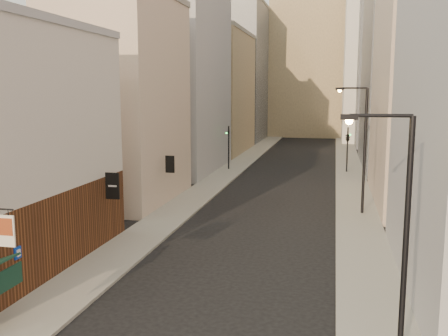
% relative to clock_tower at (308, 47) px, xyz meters
% --- Properties ---
extents(sidewalk_left, '(3.00, 140.00, 0.15)m').
position_rel_clock_tower_xyz_m(sidewalk_left, '(-5.50, -37.00, -17.56)').
color(sidewalk_left, gray).
rests_on(sidewalk_left, ground).
extents(sidewalk_right, '(3.00, 140.00, 0.15)m').
position_rel_clock_tower_xyz_m(sidewalk_right, '(7.50, -37.00, -17.56)').
color(sidewalk_right, gray).
rests_on(sidewalk_right, ground).
extents(left_bldg_beige, '(8.00, 12.00, 16.00)m').
position_rel_clock_tower_xyz_m(left_bldg_beige, '(-11.00, -66.00, -9.63)').
color(left_bldg_beige, '#C0AA96').
rests_on(left_bldg_beige, ground).
extents(left_bldg_grey, '(8.00, 16.00, 20.00)m').
position_rel_clock_tower_xyz_m(left_bldg_grey, '(-11.00, -50.00, -7.63)').
color(left_bldg_grey, '#A1A1A6').
rests_on(left_bldg_grey, ground).
extents(left_bldg_tan, '(8.00, 18.00, 17.00)m').
position_rel_clock_tower_xyz_m(left_bldg_tan, '(-11.00, -32.00, -9.13)').
color(left_bldg_tan, '#8E7B5C').
rests_on(left_bldg_tan, ground).
extents(left_bldg_wingrid, '(8.00, 20.00, 24.00)m').
position_rel_clock_tower_xyz_m(left_bldg_wingrid, '(-11.00, -12.00, -5.63)').
color(left_bldg_wingrid, gray).
rests_on(left_bldg_wingrid, ground).
extents(right_bldg_beige, '(8.00, 16.00, 20.00)m').
position_rel_clock_tower_xyz_m(right_bldg_beige, '(13.00, -62.00, -7.63)').
color(right_bldg_beige, '#C0AA96').
rests_on(right_bldg_beige, ground).
extents(right_bldg_wingrid, '(8.00, 20.00, 26.00)m').
position_rel_clock_tower_xyz_m(right_bldg_wingrid, '(13.00, -42.00, -4.63)').
color(right_bldg_wingrid, gray).
rests_on(right_bldg_wingrid, ground).
extents(clock_tower, '(14.00, 14.00, 44.90)m').
position_rel_clock_tower_xyz_m(clock_tower, '(0.00, 0.00, 0.00)').
color(clock_tower, '#8E7B5C').
rests_on(clock_tower, ground).
extents(white_tower, '(8.00, 8.00, 41.50)m').
position_rel_clock_tower_xyz_m(white_tower, '(11.00, -14.00, 0.97)').
color(white_tower, silver).
rests_on(white_tower, ground).
extents(streetlamp_near, '(2.14, 0.37, 8.17)m').
position_rel_clock_tower_xyz_m(streetlamp_near, '(7.71, -88.02, -12.97)').
color(streetlamp_near, black).
rests_on(streetlamp_near, ground).
extents(streetlamp_mid, '(2.26, 1.07, 9.12)m').
position_rel_clock_tower_xyz_m(streetlamp_mid, '(7.63, -66.85, -12.43)').
color(streetlamp_mid, black).
rests_on(streetlamp_mid, ground).
extents(traffic_light_left, '(0.55, 0.44, 5.00)m').
position_rel_clock_tower_xyz_m(traffic_light_left, '(-5.84, -48.85, -14.09)').
color(traffic_light_left, black).
rests_on(traffic_light_left, ground).
extents(traffic_light_right, '(0.71, 0.71, 5.00)m').
position_rel_clock_tower_xyz_m(traffic_light_right, '(7.15, -48.00, -13.73)').
color(traffic_light_right, black).
rests_on(traffic_light_right, ground).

